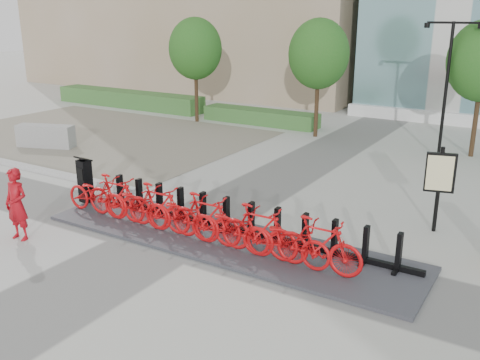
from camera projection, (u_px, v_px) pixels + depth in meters
The scene contains 23 objects.
ground at pixel (175, 235), 13.33m from camera, with size 120.00×120.00×0.00m, color #A6A79C.
gravel_patch at pixel (96, 135), 24.00m from camera, with size 14.00×14.00×0.00m, color slate.
hedge_a at pixel (129, 99), 31.15m from camera, with size 10.00×1.40×0.90m, color #376D2F.
hedge_b at pixel (260, 117), 26.45m from camera, with size 6.00×1.20×0.70m, color #376D2F.
tree_0 at pixel (195, 49), 25.99m from camera, with size 2.60×2.60×5.10m.
tree_1 at pixel (319, 54), 22.75m from camera, with size 2.60×2.60×5.10m.
streetlamp at pixel (448, 75), 19.33m from camera, with size 2.00×0.20×5.00m.
dock_pad at pixel (225, 240), 12.91m from camera, with size 9.60×2.40×0.08m, color #393A41.
dock_rail_posts at pixel (237, 217), 13.13m from camera, with size 8.02×0.50×0.85m, color black, non-canonical shape.
bike_0 at pixel (96, 195), 14.40m from camera, with size 0.71×2.02×1.06m, color red.
bike_1 at pixel (116, 197), 14.03m from camera, with size 0.55×1.96×1.18m, color red.
bike_2 at pixel (137, 204), 13.68m from camera, with size 0.71×2.02×1.06m, color red.
bike_3 at pixel (158, 207), 13.31m from camera, with size 0.55×1.96×1.18m, color red.
bike_4 at pixel (181, 215), 12.97m from camera, with size 0.71×2.02×1.06m, color red.
bike_5 at pixel (206, 218), 12.59m from camera, with size 0.55×1.96×1.18m, color red.
bike_6 at pixel (231, 227), 12.25m from camera, with size 0.71×2.02×1.06m, color red.
bike_7 at pixel (259, 231), 11.87m from camera, with size 0.55×1.96×1.18m, color red.
bike_8 at pixel (288, 240), 11.53m from camera, with size 0.71×2.02×1.06m, color red.
bike_9 at pixel (319, 245), 11.15m from camera, with size 0.55×1.96×1.18m, color red.
kiosk at pixel (85, 180), 15.25m from camera, with size 0.45×0.39×1.36m.
worker_red at pixel (17, 204), 12.85m from camera, with size 0.65×0.43×1.79m, color #9F0A13.
jersey_barrier at pixel (46, 136), 21.85m from camera, with size 2.36×0.64×0.91m, color #989895.
map_sign at pixel (440, 176), 13.13m from camera, with size 0.72×0.30×2.20m.
Camera 1 is at (7.83, -9.63, 5.32)m, focal length 40.00 mm.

